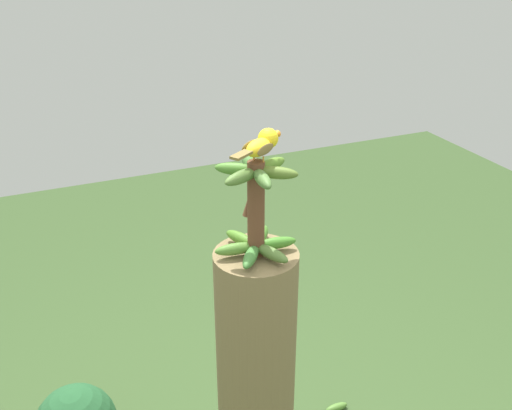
% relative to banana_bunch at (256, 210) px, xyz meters
% --- Properties ---
extents(banana_bunch, '(0.27, 0.26, 0.32)m').
position_rel_banana_bunch_xyz_m(banana_bunch, '(0.00, 0.00, 0.00)').
color(banana_bunch, brown).
rests_on(banana_bunch, banana_tree).
extents(perched_bird, '(0.20, 0.14, 0.09)m').
position_rel_banana_bunch_xyz_m(perched_bird, '(0.03, 0.01, 0.21)').
color(perched_bird, '#C68933').
rests_on(perched_bird, banana_bunch).
extents(fallen_banana, '(0.13, 0.04, 0.04)m').
position_rel_banana_bunch_xyz_m(fallen_banana, '(0.66, 0.46, -1.50)').
color(fallen_banana, '#548433').
rests_on(fallen_banana, ground).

